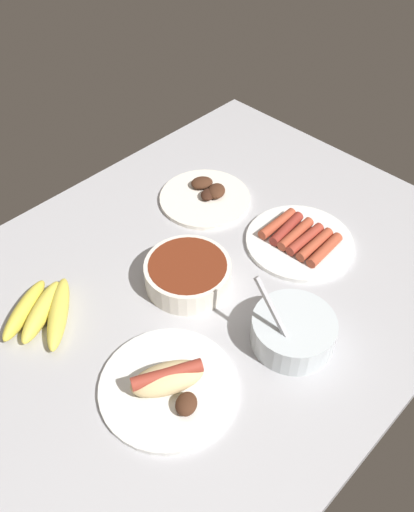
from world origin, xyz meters
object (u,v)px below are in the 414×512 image
at_px(plate_sausages, 300,240).
at_px(bowl_coleslaw, 293,330).
at_px(banana_bunch, 43,311).
at_px(plate_grilled_meat, 206,196).
at_px(bowl_chili, 188,273).
at_px(plate_hotdog_assembled, 169,384).

relative_size(plate_sausages, bowl_coleslaw, 1.53).
relative_size(banana_bunch, plate_grilled_meat, 0.86).
xyz_separation_m(plate_sausages, plate_grilled_meat, (0.04, -0.26, -0.00)).
xyz_separation_m(bowl_coleslaw, plate_grilled_meat, (-0.18, -0.41, -0.02)).
distance_m(bowl_chili, plate_hotdog_assembled, 0.25).
relative_size(bowl_chili, bowl_coleslaw, 1.13).
distance_m(plate_sausages, bowl_chili, 0.27).
bearing_deg(bowl_coleslaw, banana_bunch, -52.15).
bearing_deg(plate_grilled_meat, bowl_chili, 36.80).
relative_size(banana_bunch, bowl_chili, 1.07).
height_order(plate_hotdog_assembled, bowl_coleslaw, bowl_coleslaw).
xyz_separation_m(banana_bunch, bowl_coleslaw, (-0.29, 0.38, 0.01)).
xyz_separation_m(plate_hotdog_assembled, plate_grilled_meat, (-0.41, -0.32, -0.01)).
bearing_deg(bowl_coleslaw, plate_hotdog_assembled, -21.02).
bearing_deg(banana_bunch, plate_sausages, 155.96).
bearing_deg(plate_sausages, banana_bunch, -24.04).
distance_m(banana_bunch, bowl_chili, 0.29).
bearing_deg(bowl_coleslaw, bowl_chili, -81.84).
height_order(plate_sausages, bowl_chili, bowl_chili).
bearing_deg(bowl_coleslaw, plate_sausages, -145.78).
distance_m(bowl_coleslaw, plate_grilled_meat, 0.45).
bearing_deg(banana_bunch, bowl_coleslaw, 127.85).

